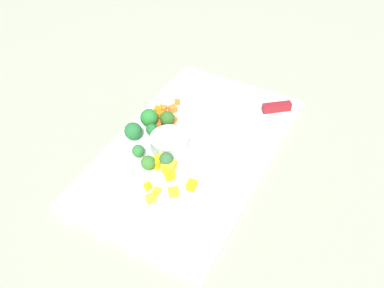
# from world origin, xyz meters

# --- Properties ---
(ground_plane) EXTENTS (4.00, 4.00, 0.00)m
(ground_plane) POSITION_xyz_m (0.00, 0.00, 0.00)
(ground_plane) COLOR #969B84
(cutting_board) EXTENTS (0.50, 0.30, 0.01)m
(cutting_board) POSITION_xyz_m (0.00, 0.00, 0.01)
(cutting_board) COLOR white
(cutting_board) RESTS_ON ground_plane
(prep_bowl) EXTENTS (0.08, 0.08, 0.03)m
(prep_bowl) POSITION_xyz_m (0.02, -0.04, 0.03)
(prep_bowl) COLOR #B2C1BA
(prep_bowl) RESTS_ON cutting_board
(chef_knife) EXTENTS (0.19, 0.22, 0.02)m
(chef_knife) POSITION_xyz_m (-0.16, 0.07, 0.02)
(chef_knife) COLOR silver
(chef_knife) RESTS_ON cutting_board
(carrot_dice_0) EXTENTS (0.02, 0.02, 0.02)m
(carrot_dice_0) POSITION_xyz_m (-0.02, -0.11, 0.02)
(carrot_dice_0) COLOR orange
(carrot_dice_0) RESTS_ON cutting_board
(carrot_dice_1) EXTENTS (0.02, 0.02, 0.01)m
(carrot_dice_1) POSITION_xyz_m (-0.07, -0.11, 0.02)
(carrot_dice_1) COLOR orange
(carrot_dice_1) RESTS_ON cutting_board
(carrot_dice_2) EXTENTS (0.02, 0.02, 0.01)m
(carrot_dice_2) POSITION_xyz_m (-0.11, -0.10, 0.02)
(carrot_dice_2) COLOR orange
(carrot_dice_2) RESTS_ON cutting_board
(carrot_dice_3) EXTENTS (0.02, 0.02, 0.01)m
(carrot_dice_3) POSITION_xyz_m (-0.08, -0.09, 0.02)
(carrot_dice_3) COLOR orange
(carrot_dice_3) RESTS_ON cutting_board
(carrot_dice_4) EXTENTS (0.02, 0.02, 0.01)m
(carrot_dice_4) POSITION_xyz_m (-0.06, -0.12, 0.02)
(carrot_dice_4) COLOR orange
(carrot_dice_4) RESTS_ON cutting_board
(carrot_dice_5) EXTENTS (0.02, 0.02, 0.01)m
(carrot_dice_5) POSITION_xyz_m (-0.01, -0.07, 0.02)
(carrot_dice_5) COLOR orange
(carrot_dice_5) RESTS_ON cutting_board
(carrot_dice_6) EXTENTS (0.02, 0.02, 0.01)m
(carrot_dice_6) POSITION_xyz_m (-0.05, -0.11, 0.02)
(carrot_dice_6) COLOR orange
(carrot_dice_6) RESTS_ON cutting_board
(carrot_dice_7) EXTENTS (0.02, 0.02, 0.01)m
(carrot_dice_7) POSITION_xyz_m (-0.05, -0.07, 0.02)
(carrot_dice_7) COLOR orange
(carrot_dice_7) RESTS_ON cutting_board
(carrot_dice_8) EXTENTS (0.02, 0.02, 0.01)m
(carrot_dice_8) POSITION_xyz_m (-0.02, -0.06, 0.02)
(carrot_dice_8) COLOR orange
(carrot_dice_8) RESTS_ON cutting_board
(carrot_dice_9) EXTENTS (0.02, 0.02, 0.01)m
(carrot_dice_9) POSITION_xyz_m (-0.02, -0.09, 0.02)
(carrot_dice_9) COLOR orange
(carrot_dice_9) RESTS_ON cutting_board
(carrot_dice_10) EXTENTS (0.02, 0.02, 0.01)m
(carrot_dice_10) POSITION_xyz_m (-0.03, -0.07, 0.02)
(carrot_dice_10) COLOR orange
(carrot_dice_10) RESTS_ON cutting_board
(pepper_dice_0) EXTENTS (0.02, 0.02, 0.01)m
(pepper_dice_0) POSITION_xyz_m (0.13, -0.02, 0.02)
(pepper_dice_0) COLOR yellow
(pepper_dice_0) RESTS_ON cutting_board
(pepper_dice_1) EXTENTS (0.02, 0.02, 0.02)m
(pepper_dice_1) POSITION_xyz_m (0.09, 0.05, 0.02)
(pepper_dice_1) COLOR yellow
(pepper_dice_1) RESTS_ON cutting_board
(pepper_dice_2) EXTENTS (0.02, 0.02, 0.01)m
(pepper_dice_2) POSITION_xyz_m (0.15, -0.00, 0.02)
(pepper_dice_2) COLOR yellow
(pepper_dice_2) RESTS_ON cutting_board
(pepper_dice_3) EXTENTS (0.03, 0.03, 0.02)m
(pepper_dice_3) POSITION_xyz_m (0.09, -0.00, 0.02)
(pepper_dice_3) COLOR yellow
(pepper_dice_3) RESTS_ON cutting_board
(pepper_dice_4) EXTENTS (0.01, 0.01, 0.01)m
(pepper_dice_4) POSITION_xyz_m (0.13, 0.00, 0.02)
(pepper_dice_4) COLOR yellow
(pepper_dice_4) RESTS_ON cutting_board
(pepper_dice_5) EXTENTS (0.03, 0.03, 0.02)m
(pepper_dice_5) POSITION_xyz_m (0.07, -0.03, 0.02)
(pepper_dice_5) COLOR yellow
(pepper_dice_5) RESTS_ON cutting_board
(pepper_dice_6) EXTENTS (0.02, 0.02, 0.02)m
(pepper_dice_6) POSITION_xyz_m (0.12, 0.03, 0.02)
(pepper_dice_6) COLOR yellow
(pepper_dice_6) RESTS_ON cutting_board
(pepper_dice_7) EXTENTS (0.02, 0.02, 0.02)m
(pepper_dice_7) POSITION_xyz_m (0.08, -0.01, 0.02)
(pepper_dice_7) COLOR yellow
(pepper_dice_7) RESTS_ON cutting_board
(broccoli_floret_0) EXTENTS (0.03, 0.03, 0.04)m
(broccoli_floret_0) POSITION_xyz_m (-0.03, -0.08, 0.03)
(broccoli_floret_0) COLOR #83BE59
(broccoli_floret_0) RESTS_ON cutting_board
(broccoli_floret_1) EXTENTS (0.04, 0.04, 0.04)m
(broccoli_floret_1) POSITION_xyz_m (0.03, -0.12, 0.03)
(broccoli_floret_1) COLOR #82C35D
(broccoli_floret_1) RESTS_ON cutting_board
(broccoli_floret_2) EXTENTS (0.03, 0.03, 0.03)m
(broccoli_floret_2) POSITION_xyz_m (0.09, -0.05, 0.03)
(broccoli_floret_2) COLOR #80BA61
(broccoli_floret_2) RESTS_ON cutting_board
(broccoli_floret_3) EXTENTS (0.03, 0.03, 0.04)m
(broccoli_floret_3) POSITION_xyz_m (0.07, -0.02, 0.03)
(broccoli_floret_3) COLOR #86BE63
(broccoli_floret_3) RESTS_ON cutting_board
(broccoli_floret_4) EXTENTS (0.02, 0.02, 0.03)m
(broccoli_floret_4) POSITION_xyz_m (0.01, -0.09, 0.03)
(broccoli_floret_4) COLOR #90B355
(broccoli_floret_4) RESTS_ON cutting_board
(broccoli_floret_5) EXTENTS (0.02, 0.02, 0.03)m
(broccoli_floret_5) POSITION_xyz_m (0.07, -0.08, 0.03)
(broccoli_floret_5) COLOR #94C164
(broccoli_floret_5) RESTS_ON cutting_board
(broccoli_floret_6) EXTENTS (0.04, 0.04, 0.04)m
(broccoli_floret_6) POSITION_xyz_m (-0.01, -0.11, 0.04)
(broccoli_floret_6) COLOR #8AC35A
(broccoli_floret_6) RESTS_ON cutting_board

